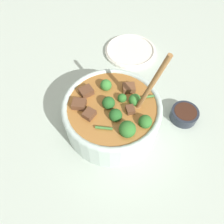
{
  "coord_description": "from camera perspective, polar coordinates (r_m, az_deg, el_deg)",
  "views": [
    {
      "loc": [
        0.01,
        -0.34,
        0.57
      ],
      "look_at": [
        0.0,
        0.0,
        0.07
      ],
      "focal_mm": 35.0,
      "sensor_mm": 36.0,
      "label": 1
    }
  ],
  "objects": [
    {
      "name": "ground_plane",
      "position": [
        0.66,
        0.0,
        -3.25
      ],
      "size": [
        4.0,
        4.0,
        0.0
      ],
      "primitive_type": "plane",
      "color": "#ADBCAD"
    },
    {
      "name": "stew_bowl",
      "position": [
        0.61,
        0.07,
        -0.39
      ],
      "size": [
        0.27,
        0.27,
        0.28
      ],
      "color": "#B2C6BC",
      "rests_on": "ground_plane"
    },
    {
      "name": "condiment_bowl",
      "position": [
        0.7,
        18.37,
        -0.53
      ],
      "size": [
        0.08,
        0.08,
        0.03
      ],
      "color": "#232833",
      "rests_on": "ground_plane"
    },
    {
      "name": "empty_plate",
      "position": [
        0.87,
        4.86,
        15.68
      ],
      "size": [
        0.19,
        0.19,
        0.02
      ],
      "color": "silver",
      "rests_on": "ground_plane"
    }
  ]
}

